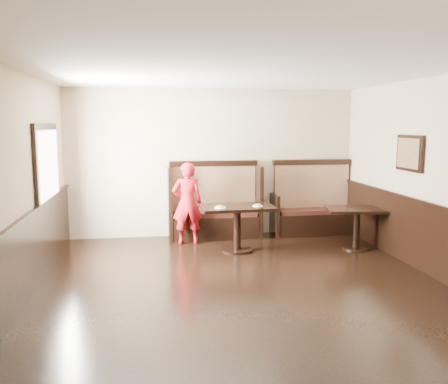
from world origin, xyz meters
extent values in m
plane|color=black|center=(0.00, 0.00, 0.00)|extent=(7.00, 7.00, 0.00)
plane|color=#BCAF88|center=(0.00, 3.50, 1.40)|extent=(5.50, 0.00, 5.50)
plane|color=#BCAF88|center=(0.00, -3.50, 1.40)|extent=(5.50, 0.00, 5.50)
plane|color=#BCAF88|center=(-2.75, 0.00, 1.40)|extent=(0.00, 7.00, 7.00)
plane|color=white|center=(0.00, 0.00, 2.80)|extent=(7.00, 7.00, 0.00)
cube|color=black|center=(-2.72, 0.00, 0.50)|extent=(0.05, 6.90, 1.00)
cube|color=black|center=(-2.71, 1.90, 1.55)|extent=(0.05, 1.50, 1.20)
cube|color=white|center=(-2.69, 1.90, 1.55)|extent=(0.01, 1.30, 1.00)
cube|color=black|center=(2.71, 1.20, 1.70)|extent=(0.04, 0.70, 0.55)
cube|color=olive|center=(2.69, 1.20, 1.70)|extent=(0.01, 0.60, 0.45)
cube|color=black|center=(0.00, 3.22, 0.21)|extent=(1.60, 0.50, 0.42)
cube|color=#331510|center=(0.00, 3.22, 0.46)|extent=(1.54, 0.46, 0.09)
cube|color=#4B0F14|center=(0.00, 3.43, 0.90)|extent=(1.60, 0.12, 0.92)
cube|color=black|center=(0.00, 3.43, 1.40)|extent=(1.68, 0.16, 0.10)
cube|color=black|center=(-0.84, 3.32, 0.68)|extent=(0.07, 0.72, 1.36)
cube|color=black|center=(0.84, 3.32, 0.68)|extent=(0.07, 0.72, 1.36)
cube|color=black|center=(1.95, 3.22, 0.21)|extent=(1.50, 0.50, 0.42)
cube|color=#331510|center=(1.95, 3.22, 0.46)|extent=(1.44, 0.46, 0.09)
cube|color=#4B0F14|center=(1.95, 3.43, 0.90)|extent=(1.50, 0.12, 0.92)
cube|color=black|center=(1.95, 3.43, 1.40)|extent=(1.58, 0.16, 0.10)
cube|color=black|center=(1.16, 3.32, 0.40)|extent=(0.07, 0.72, 0.80)
cube|color=black|center=(2.74, 3.32, 0.40)|extent=(0.07, 0.72, 0.80)
cube|color=black|center=(0.24, 2.24, 0.75)|extent=(1.24, 0.80, 0.05)
cylinder|color=black|center=(0.24, 2.24, 0.37)|extent=(0.12, 0.12, 0.71)
cylinder|color=black|center=(0.24, 2.24, 0.02)|extent=(0.53, 0.53, 0.03)
cube|color=black|center=(2.31, 2.07, 0.69)|extent=(1.12, 0.84, 0.05)
cylinder|color=black|center=(2.31, 2.07, 0.33)|extent=(0.11, 0.11, 0.65)
cylinder|color=black|center=(2.31, 2.07, 0.01)|extent=(0.48, 0.48, 0.03)
imported|color=red|center=(-0.55, 2.86, 0.74)|extent=(0.54, 0.35, 1.47)
cylinder|color=white|center=(-0.07, 2.09, 0.78)|extent=(0.20, 0.20, 0.01)
cylinder|color=tan|center=(-0.07, 2.09, 0.80)|extent=(0.12, 0.12, 0.02)
cylinder|color=#EABA54|center=(-0.07, 2.09, 0.81)|extent=(0.11, 0.11, 0.01)
cylinder|color=white|center=(0.58, 2.15, 0.78)|extent=(0.18, 0.18, 0.01)
cylinder|color=tan|center=(0.58, 2.15, 0.79)|extent=(0.11, 0.11, 0.01)
cylinder|color=#EABA54|center=(0.58, 2.15, 0.81)|extent=(0.09, 0.09, 0.01)
camera|label=1|loc=(-1.20, -5.47, 2.15)|focal=38.00mm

